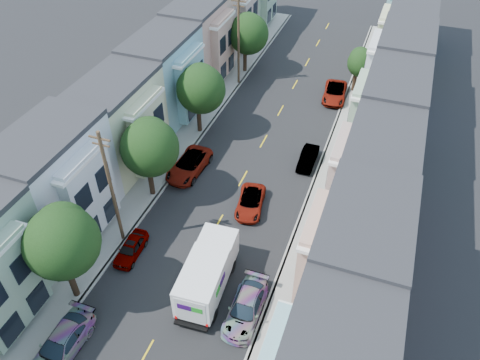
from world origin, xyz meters
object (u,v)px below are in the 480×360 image
object	(u,v)px
utility_pole_near	(112,190)
parked_right_c	(308,158)
lead_sedan	(250,203)
parked_right_d	(335,93)
tree_b	(61,242)
fedex_truck	(207,273)
utility_pole_far	(239,42)
tree_d	(200,89)
parked_left_b	(61,345)
parked_left_d	(189,165)
tree_e	(248,34)
parked_left_c	(131,248)
parked_right_b	(246,308)
tree_far_r	(360,63)
tree_c	(149,148)

from	to	relation	value
utility_pole_near	parked_right_c	bearing A→B (deg)	51.46
lead_sedan	parked_right_d	distance (m)	20.05
tree_b	fedex_truck	bearing A→B (deg)	24.13
utility_pole_far	parked_right_d	xyz separation A→B (m)	(11.20, 0.46, -4.43)
tree_d	parked_left_b	world-z (taller)	tree_d
tree_b	utility_pole_near	size ratio (longest dim) A/B	0.79
tree_b	utility_pole_near	bearing A→B (deg)	89.98
utility_pole_near	parked_left_d	xyz separation A→B (m)	(1.40, 9.24, -4.39)
tree_b	fedex_truck	world-z (taller)	tree_b
tree_e	utility_pole_near	world-z (taller)	utility_pole_near
tree_d	parked_right_d	size ratio (longest dim) A/B	1.39
tree_b	tree_e	distance (m)	34.69
parked_left_c	parked_right_b	world-z (taller)	parked_right_b
tree_b	parked_left_c	world-z (taller)	tree_b
utility_pole_far	parked_left_b	bearing A→B (deg)	-87.74
parked_left_b	parked_right_d	bearing A→B (deg)	74.67
parked_left_d	parked_right_d	size ratio (longest dim) A/B	1.05
tree_d	tree_far_r	xyz separation A→B (m)	(13.20, 13.41, -1.36)
tree_far_r	utility_pole_near	xyz separation A→B (m)	(-13.20, -28.84, 1.62)
tree_e	tree_far_r	distance (m)	13.26
tree_c	fedex_truck	bearing A→B (deg)	-42.76
tree_b	tree_d	bearing A→B (deg)	90.00
parked_left_b	parked_left_d	world-z (taller)	parked_left_b
fedex_truck	lead_sedan	size ratio (longest dim) A/B	1.47
utility_pole_far	tree_b	bearing A→B (deg)	-90.00
tree_b	tree_far_r	size ratio (longest dim) A/B	1.55
utility_pole_far	parked_left_c	world-z (taller)	utility_pole_far
utility_pole_near	parked_left_c	distance (m)	4.87
utility_pole_near	tree_e	bearing A→B (deg)	90.00
utility_pole_far	parked_left_d	distance (m)	17.38
utility_pole_far	parked_left_d	xyz separation A→B (m)	(1.40, -16.76, -4.39)
tree_c	parked_right_b	xyz separation A→B (m)	(11.20, -8.50, -4.31)
tree_b	parked_right_d	xyz separation A→B (m)	(11.20, 32.12, -4.85)
tree_far_r	tree_c	bearing A→B (deg)	-119.38
tree_b	parked_left_c	xyz separation A→B (m)	(1.40, 4.55, -4.95)
tree_far_r	utility_pole_near	bearing A→B (deg)	-114.58
parked_left_c	parked_right_b	bearing A→B (deg)	-14.55
utility_pole_near	parked_right_d	distance (m)	29.07
utility_pole_near	fedex_truck	distance (m)	8.97
utility_pole_near	parked_right_b	size ratio (longest dim) A/B	2.03
lead_sedan	parked_right_d	size ratio (longest dim) A/B	0.86
utility_pole_far	parked_right_b	world-z (taller)	utility_pole_far
parked_left_b	parked_right_b	bearing A→B (deg)	33.13
utility_pole_far	parked_left_b	distance (m)	35.81
utility_pole_near	parked_right_c	distance (m)	18.53
parked_left_b	utility_pole_near	bearing A→B (deg)	98.28
lead_sedan	parked_left_d	size ratio (longest dim) A/B	0.83
tree_b	parked_right_b	distance (m)	12.47
parked_right_b	parked_right_c	xyz separation A→B (m)	(0.00, 17.16, -0.10)
tree_far_r	parked_left_b	size ratio (longest dim) A/B	1.00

